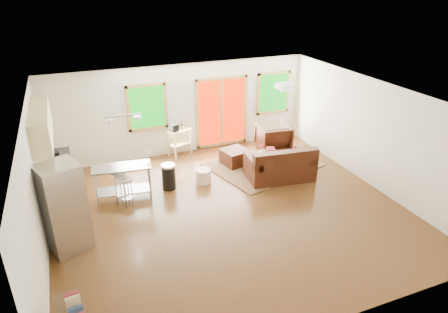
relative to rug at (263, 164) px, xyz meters
name	(u,v)px	position (x,y,z in m)	size (l,w,h in m)	color
floor	(229,211)	(-1.78, -1.79, -0.02)	(7.50, 7.00, 0.02)	#39220E
ceiling	(230,97)	(-1.78, -1.79, 2.60)	(7.50, 7.00, 0.02)	white
back_wall	(182,110)	(-1.78, 1.72, 1.29)	(7.50, 0.02, 2.60)	silver
left_wall	(35,191)	(-5.54, -1.79, 1.29)	(0.02, 7.00, 2.60)	silver
right_wall	(372,133)	(1.98, -1.79, 1.29)	(0.02, 7.00, 2.60)	silver
front_wall	(328,258)	(-1.78, -5.30, 1.29)	(7.50, 0.02, 2.60)	silver
window_left	(147,107)	(-2.78, 1.67, 1.49)	(1.10, 0.05, 1.30)	#0A560D
french_doors	(222,112)	(-0.58, 1.67, 1.09)	(1.60, 0.05, 2.10)	#B21700
window_right	(273,93)	(1.12, 1.67, 1.49)	(1.10, 0.05, 1.30)	#0A560D
rug	(263,164)	(0.00, 0.00, 0.00)	(2.78, 2.14, 0.03)	#425732
loveseat	(280,166)	(0.03, -0.86, 0.34)	(1.77, 1.14, 0.89)	black
coffee_table	(264,155)	(0.01, 0.00, 0.30)	(0.94, 0.61, 0.36)	#392915
armchair	(273,137)	(0.69, 0.76, 0.44)	(0.88, 0.83, 0.91)	black
ottoman	(235,157)	(-0.72, 0.35, 0.20)	(0.65, 0.65, 0.43)	black
pouf	(203,176)	(-1.88, -0.32, 0.16)	(0.40, 0.40, 0.35)	silver
vase	(262,151)	(-0.14, -0.13, 0.49)	(0.20, 0.21, 0.29)	silver
book	(267,144)	(0.15, 0.13, 0.53)	(0.21, 0.03, 0.29)	maroon
cabinets	(54,168)	(-5.27, -0.09, 0.91)	(0.64, 2.24, 2.30)	#CBBB7A
refrigerator	(64,208)	(-5.12, -1.85, 0.87)	(0.90, 0.88, 1.76)	#B7BABC
island	(123,177)	(-3.86, -0.39, 0.56)	(1.38, 0.69, 0.84)	#B7BABC
cup	(148,152)	(-3.19, -0.21, 1.00)	(0.14, 0.11, 0.14)	white
bar_stool_a	(119,181)	(-3.96, -0.54, 0.55)	(0.39, 0.39, 0.76)	#B7BABC
bar_stool_b	(126,186)	(-3.85, -0.73, 0.49)	(0.40, 0.40, 0.68)	#B7BABC
trash_can	(169,176)	(-2.76, -0.31, 0.31)	(0.40, 0.40, 0.64)	black
kitchen_cart	(179,134)	(-1.97, 1.51, 0.66)	(0.75, 0.62, 0.99)	#CBBB7A
ceiling_flush	(285,86)	(-0.18, -1.19, 2.52)	(0.35, 0.35, 0.12)	white
pendant_light	(124,120)	(-3.68, -0.29, 1.88)	(0.80, 0.18, 0.79)	gray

